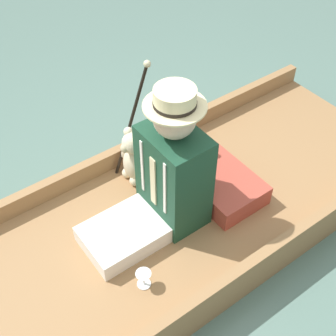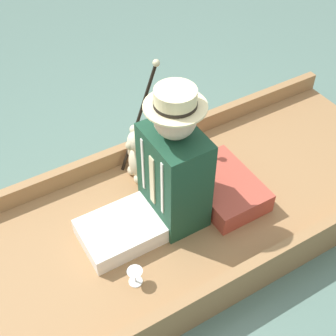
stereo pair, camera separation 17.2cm
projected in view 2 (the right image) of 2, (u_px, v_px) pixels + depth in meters
ground_plane at (171, 232)px, 2.87m from camera, size 16.00×16.00×0.00m
punt_boat at (171, 223)px, 2.81m from camera, size 1.19×3.26×0.28m
seat_cushion at (223, 187)px, 2.84m from camera, size 0.52×0.36×0.13m
seated_person at (165, 177)px, 2.52m from camera, size 0.38×0.73×0.89m
teddy_bear at (139, 156)px, 2.87m from camera, size 0.27×0.16×0.38m
wine_glass at (135, 274)px, 2.40m from camera, size 0.08×0.08×0.10m
walking_cane at (142, 108)px, 2.80m from camera, size 0.04×0.30×0.74m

